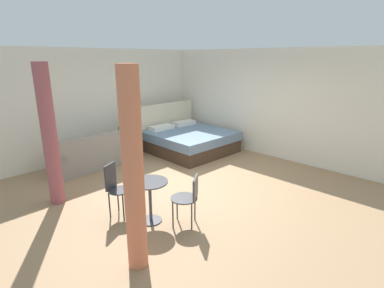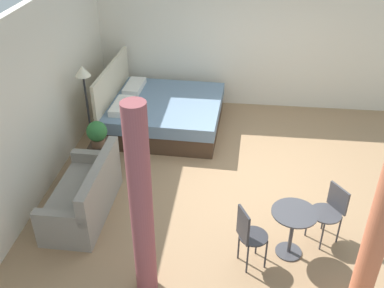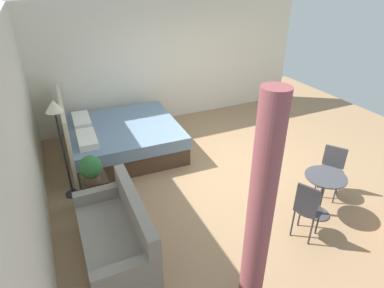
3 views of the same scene
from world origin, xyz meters
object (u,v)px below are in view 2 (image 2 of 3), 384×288
(cafe_chair_near_window, at_px, (331,208))
(cafe_chair_near_couch, at_px, (248,233))
(potted_plant, at_px, (97,133))
(floor_lamp, at_px, (84,84))
(bed, at_px, (163,113))
(couch, at_px, (85,196))
(balcony_table, at_px, (293,225))
(nightstand, at_px, (104,155))

(cafe_chair_near_window, height_order, cafe_chair_near_couch, cafe_chair_near_couch)
(potted_plant, relative_size, cafe_chair_near_couch, 0.48)
(floor_lamp, relative_size, cafe_chair_near_window, 2.01)
(cafe_chair_near_window, bearing_deg, floor_lamp, 65.80)
(potted_plant, height_order, cafe_chair_near_window, potted_plant)
(bed, distance_m, couch, 2.72)
(floor_lamp, bearing_deg, balcony_table, -122.07)
(bed, relative_size, potted_plant, 4.99)
(floor_lamp, xyz_separation_m, cafe_chair_near_window, (-1.73, -3.84, -0.83))
(bed, xyz_separation_m, potted_plant, (-1.57, 0.78, 0.42))
(bed, bearing_deg, balcony_table, -144.43)
(bed, bearing_deg, floor_lamp, 133.63)
(balcony_table, bearing_deg, nightstand, 61.07)
(bed, distance_m, balcony_table, 3.83)
(nightstand, xyz_separation_m, cafe_chair_near_couch, (-1.92, -2.42, 0.30))
(potted_plant, bearing_deg, cafe_chair_near_couch, -126.76)
(potted_plant, height_order, balcony_table, potted_plant)
(floor_lamp, height_order, cafe_chair_near_window, floor_lamp)
(cafe_chair_near_window, distance_m, cafe_chair_near_couch, 1.26)
(couch, xyz_separation_m, cafe_chair_near_couch, (-0.76, -2.35, 0.25))
(cafe_chair_near_couch, bearing_deg, nightstand, 51.48)
(cafe_chair_near_couch, bearing_deg, cafe_chair_near_window, -60.04)
(couch, distance_m, balcony_table, 2.96)
(bed, relative_size, cafe_chair_near_couch, 2.40)
(nightstand, xyz_separation_m, cafe_chair_near_window, (-1.30, -3.51, 0.26))
(couch, bearing_deg, balcony_table, -99.42)
(potted_plant, bearing_deg, floor_lamp, 30.10)
(couch, bearing_deg, cafe_chair_near_window, -92.19)
(cafe_chair_near_window, xyz_separation_m, cafe_chair_near_couch, (-0.63, 1.09, 0.04))
(balcony_table, relative_size, cafe_chair_near_window, 0.85)
(couch, distance_m, nightstand, 1.17)
(couch, distance_m, floor_lamp, 1.95)
(potted_plant, bearing_deg, balcony_table, -117.23)
(bed, distance_m, cafe_chair_near_window, 3.90)
(potted_plant, relative_size, cafe_chair_near_window, 0.53)
(floor_lamp, bearing_deg, cafe_chair_near_couch, -130.56)
(nightstand, xyz_separation_m, balcony_table, (-1.65, -2.98, 0.23))
(nightstand, bearing_deg, cafe_chair_near_couch, -128.52)
(nightstand, distance_m, cafe_chair_near_window, 3.75)
(couch, bearing_deg, potted_plant, 4.98)
(couch, distance_m, cafe_chair_near_couch, 2.48)
(balcony_table, height_order, cafe_chair_near_window, cafe_chair_near_window)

